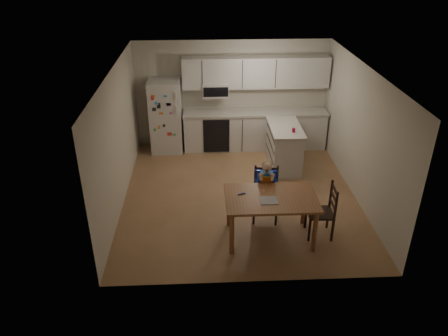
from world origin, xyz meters
TOP-DOWN VIEW (x-y plane):
  - room at (0.00, 0.48)m, footprint 4.52×5.01m
  - refrigerator at (-1.55, 2.15)m, footprint 0.72×0.70m
  - kitchen_run at (0.50, 2.24)m, footprint 3.37×0.62m
  - kitchen_island at (1.06, 1.16)m, footprint 0.67×1.27m
  - red_cup at (1.18, 0.86)m, footprint 0.07×0.07m
  - dining_table at (0.38, -1.44)m, footprint 1.49×0.96m
  - napkin at (0.33, -1.55)m, footprint 0.28×0.24m
  - toddler_spoon at (-0.10, -1.33)m, footprint 0.12×0.06m
  - chair_booster at (0.39, -0.82)m, footprint 0.48×0.48m
  - chair_side at (1.33, -1.40)m, footprint 0.44×0.44m

SIDE VIEW (x-z plane):
  - kitchen_island at x=1.06m, z-range 0.00..0.94m
  - chair_side at x=1.33m, z-range 0.06..1.01m
  - chair_booster at x=0.39m, z-range 0.12..1.26m
  - dining_table at x=0.38m, z-range 0.29..1.09m
  - napkin at x=0.33m, z-range 0.80..0.81m
  - toddler_spoon at x=-0.10m, z-range 0.80..0.81m
  - refrigerator at x=-1.55m, z-range 0.00..1.70m
  - kitchen_run at x=0.50m, z-range -0.20..1.95m
  - red_cup at x=1.18m, z-range 0.94..1.03m
  - room at x=0.00m, z-range -0.01..2.51m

